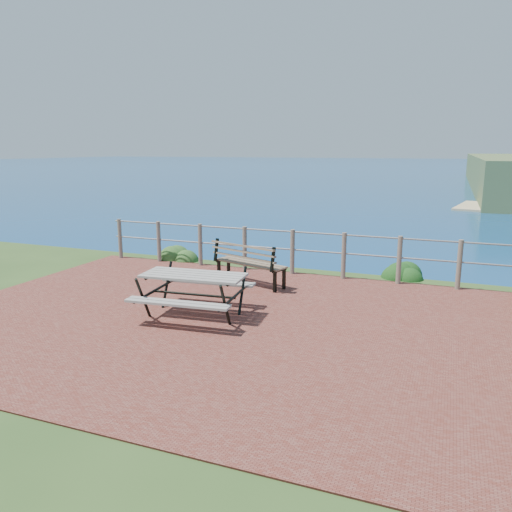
# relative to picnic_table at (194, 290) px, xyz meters

# --- Properties ---
(ground) EXTENTS (10.00, 7.00, 0.12)m
(ground) POSITION_rel_picnic_table_xyz_m (0.67, -0.00, -0.46)
(ground) COLOR brown
(ground) RESTS_ON ground
(ocean) EXTENTS (1200.00, 1200.00, 0.00)m
(ocean) POSITION_rel_picnic_table_xyz_m (0.67, 200.00, -0.46)
(ocean) COLOR #165F86
(ocean) RESTS_ON ground
(safety_railing) EXTENTS (9.40, 0.10, 1.00)m
(safety_railing) POSITION_rel_picnic_table_xyz_m (0.67, 3.35, 0.11)
(safety_railing) COLOR #6B5B4C
(safety_railing) RESTS_ON ground
(picnic_table) EXTENTS (1.75, 1.47, 0.72)m
(picnic_table) POSITION_rel_picnic_table_xyz_m (0.00, 0.00, 0.00)
(picnic_table) COLOR gray
(picnic_table) RESTS_ON ground
(park_bench) EXTENTS (1.66, 0.88, 0.91)m
(park_bench) POSITION_rel_picnic_table_xyz_m (0.14, 2.17, 0.14)
(park_bench) COLOR brown
(park_bench) RESTS_ON ground
(shrub_lip_west) EXTENTS (0.86, 0.86, 0.64)m
(shrub_lip_west) POSITION_rel_picnic_table_xyz_m (-2.50, 3.93, -0.46)
(shrub_lip_west) COLOR #1C481B
(shrub_lip_west) RESTS_ON ground
(shrub_lip_east) EXTENTS (0.71, 0.71, 0.42)m
(shrub_lip_east) POSITION_rel_picnic_table_xyz_m (2.95, 4.05, -0.46)
(shrub_lip_east) COLOR #133D12
(shrub_lip_east) RESTS_ON ground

